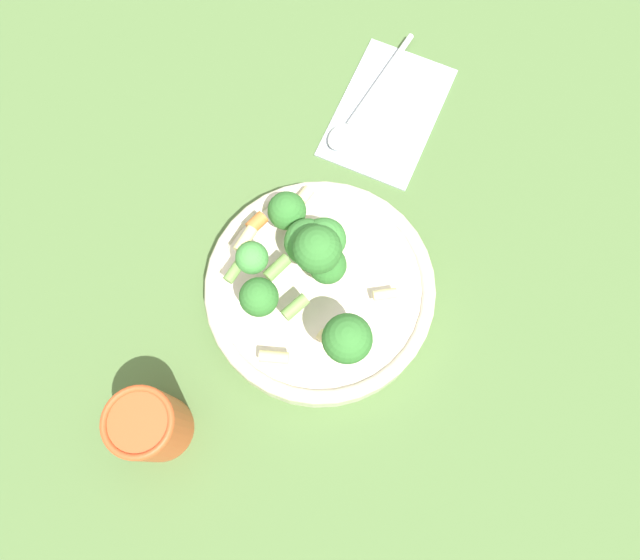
% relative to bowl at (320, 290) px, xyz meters
% --- Properties ---
extents(ground_plane, '(3.00, 3.00, 0.00)m').
position_rel_bowl_xyz_m(ground_plane, '(0.00, 0.00, -0.02)').
color(ground_plane, '#4C6B38').
extents(bowl, '(0.23, 0.23, 0.04)m').
position_rel_bowl_xyz_m(bowl, '(0.00, 0.00, 0.00)').
color(bowl, beige).
rests_on(bowl, ground_plane).
extents(pasta_salad, '(0.17, 0.17, 0.09)m').
position_rel_bowl_xyz_m(pasta_salad, '(0.01, -0.00, 0.07)').
color(pasta_salad, '#8CB766').
rests_on(pasta_salad, bowl).
extents(cup, '(0.06, 0.06, 0.09)m').
position_rel_bowl_xyz_m(cup, '(0.04, 0.20, 0.02)').
color(cup, '#CC4C23').
rests_on(cup, ground_plane).
extents(napkin, '(0.15, 0.19, 0.01)m').
position_rel_bowl_xyz_m(napkin, '(0.07, -0.22, -0.02)').
color(napkin, '#B2BCC6').
rests_on(napkin, ground_plane).
extents(spoon, '(0.03, 0.18, 0.01)m').
position_rel_bowl_xyz_m(spoon, '(0.09, -0.20, -0.01)').
color(spoon, silver).
rests_on(spoon, napkin).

